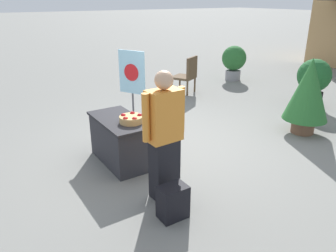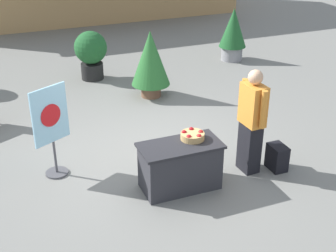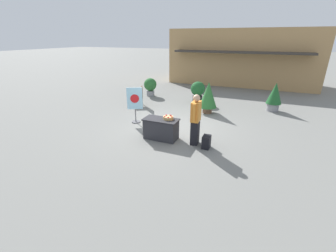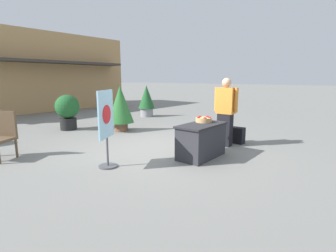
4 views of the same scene
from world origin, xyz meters
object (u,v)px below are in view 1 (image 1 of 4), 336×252
object	(u,v)px
apple_basket	(131,119)
potted_plant_near_right	(308,92)
person_visitor	(164,136)
potted_plant_near_left	(313,80)
potted_plant_far_left	(234,60)
display_table	(121,140)
poster_board	(132,82)
backpack	(173,202)
patio_chair	(187,74)

from	to	relation	value
apple_basket	potted_plant_near_right	bearing A→B (deg)	80.48
person_visitor	potted_plant_near_left	xyz separation A→B (m)	(-1.34, 4.98, -0.20)
potted_plant_near_left	potted_plant_far_left	xyz separation A→B (m)	(-3.07, 0.37, -0.04)
display_table	poster_board	xyz separation A→B (m)	(-1.66, 1.07, 0.45)
person_visitor	backpack	world-z (taller)	person_visitor
potted_plant_near_left	potted_plant_far_left	size ratio (longest dim) A/B	1.07
apple_basket	person_visitor	xyz separation A→B (m)	(0.98, -0.03, 0.08)
person_visitor	poster_board	world-z (taller)	person_visitor
potted_plant_far_left	person_visitor	bearing A→B (deg)	-50.54
backpack	display_table	bearing A→B (deg)	176.62
display_table	patio_chair	world-z (taller)	patio_chair
display_table	potted_plant_near_right	size ratio (longest dim) A/B	0.83
patio_chair	potted_plant_far_left	distance (m)	2.20
potted_plant_near_left	poster_board	bearing A→B (deg)	-111.21
backpack	poster_board	distance (m)	3.56
person_visitor	potted_plant_far_left	xyz separation A→B (m)	(-4.40, 5.35, -0.25)
person_visitor	display_table	bearing A→B (deg)	-0.00
display_table	backpack	distance (m)	1.66
display_table	potted_plant_near_right	xyz separation A→B (m)	(0.80, 3.49, 0.46)
apple_basket	patio_chair	size ratio (longest dim) A/B	0.35
poster_board	potted_plant_near_left	distance (m)	4.26
apple_basket	potted_plant_near_right	world-z (taller)	potted_plant_near_right
person_visitor	potted_plant_far_left	distance (m)	6.93
backpack	potted_plant_near_right	xyz separation A→B (m)	(-0.84, 3.59, 0.62)
display_table	apple_basket	size ratio (longest dim) A/B	3.41
potted_plant_far_left	patio_chair	bearing A→B (deg)	-77.55
apple_basket	poster_board	bearing A→B (deg)	152.71
potted_plant_near_right	apple_basket	bearing A→B (deg)	-99.52
display_table	apple_basket	xyz separation A→B (m)	(0.23, 0.09, 0.42)
apple_basket	person_visitor	world-z (taller)	person_visitor
backpack	patio_chair	bearing A→B (deg)	142.47
patio_chair	potted_plant_near_left	world-z (taller)	potted_plant_near_left
poster_board	patio_chair	world-z (taller)	poster_board
display_table	potted_plant_near_right	world-z (taller)	potted_plant_near_right
poster_board	potted_plant_near_right	distance (m)	3.46
person_visitor	potted_plant_far_left	bearing A→B (deg)	-53.20
person_visitor	potted_plant_near_left	bearing A→B (deg)	-77.63
poster_board	potted_plant_near_left	xyz separation A→B (m)	(1.54, 3.96, -0.16)
person_visitor	backpack	xyz separation A→B (m)	(0.43, -0.15, -0.65)
potted_plant_near_right	potted_plant_far_left	bearing A→B (deg)	154.46
potted_plant_near_right	potted_plant_near_left	bearing A→B (deg)	121.15
potted_plant_near_left	potted_plant_near_right	distance (m)	1.81
backpack	potted_plant_near_right	bearing A→B (deg)	103.19
display_table	apple_basket	world-z (taller)	apple_basket
potted_plant_near_right	display_table	bearing A→B (deg)	-102.97
poster_board	apple_basket	bearing A→B (deg)	34.88
display_table	patio_chair	bearing A→B (deg)	129.85
backpack	potted_plant_near_left	world-z (taller)	potted_plant_near_left
display_table	potted_plant_near_left	world-z (taller)	potted_plant_near_left
potted_plant_far_left	potted_plant_near_right	distance (m)	4.43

